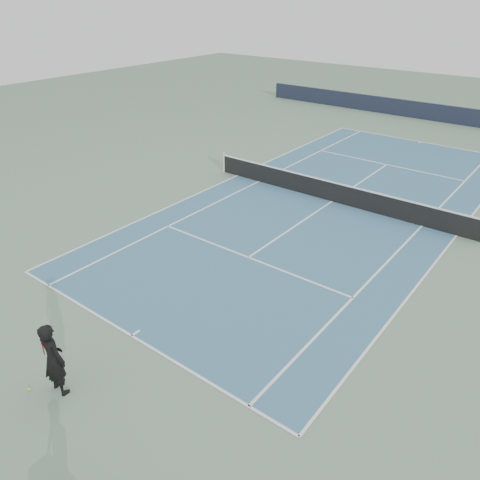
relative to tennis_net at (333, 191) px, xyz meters
The scene contains 6 objects.
ground 0.50m from the tennis_net, ahead, with size 80.00×80.00×0.00m, color slate.
court_surface 0.50m from the tennis_net, ahead, with size 10.97×23.77×0.01m, color #396888.
tennis_net is the anchor object (origin of this frame).
windscreen_far 17.89m from the tennis_net, 90.00° to the left, with size 30.00×0.25×1.20m, color black.
tennis_player 14.27m from the tennis_net, 89.28° to the right, with size 0.83×0.54×1.98m.
tennis_ball 14.75m from the tennis_net, 91.62° to the right, with size 0.07×0.07×0.07m, color #BFE52E.
Camera 1 is at (8.69, -18.14, 8.61)m, focal length 35.00 mm.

